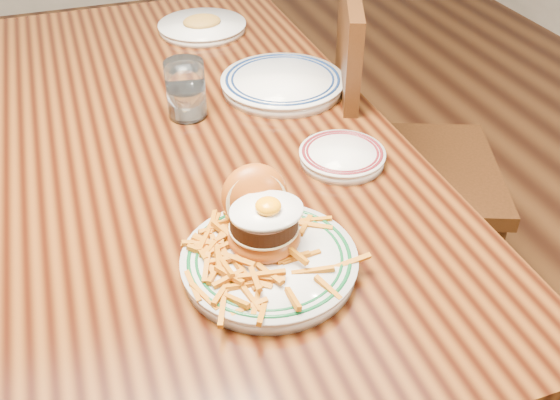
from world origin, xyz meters
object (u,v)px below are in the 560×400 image
object	(u,v)px
main_plate	(267,245)
chair_right	(388,154)
table	(188,165)
side_plate	(342,155)

from	to	relation	value
main_plate	chair_right	bearing A→B (deg)	50.98
chair_right	main_plate	size ratio (longest dim) A/B	3.35
table	main_plate	bearing A→B (deg)	-85.46
main_plate	side_plate	world-z (taller)	main_plate
side_plate	main_plate	bearing A→B (deg)	-128.49
chair_right	side_plate	xyz separation A→B (m)	(-0.29, -0.31, 0.25)
main_plate	side_plate	distance (m)	0.32
chair_right	table	bearing A→B (deg)	31.04
table	chair_right	distance (m)	0.58
table	main_plate	xyz separation A→B (m)	(0.04, -0.45, 0.12)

